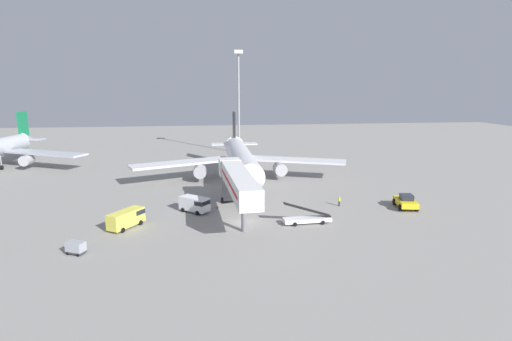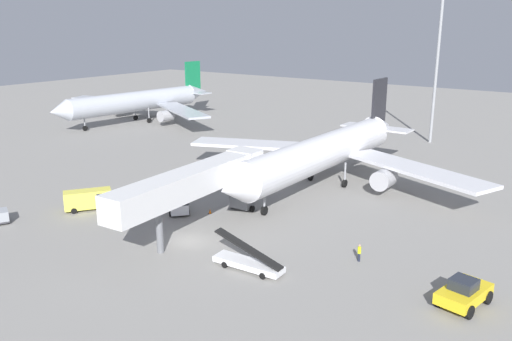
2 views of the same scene
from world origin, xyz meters
TOP-DOWN VIEW (x-y plane):
  - ground_plane at (0.00, 0.00)m, footprint 300.00×300.00m
  - airplane_at_gate at (1.94, 25.66)m, footprint 45.44×44.49m
  - jet_bridge at (-0.84, 2.74)m, footprint 4.46×22.73m
  - pushback_tug at (26.47, 3.20)m, footprint 3.69×5.43m
  - belt_loader_truck at (8.83, -1.74)m, footprint 6.97×2.13m
  - service_van_outer_left at (-16.44, 0.21)m, footprint 4.73×5.64m
  - service_van_far_center at (-7.14, 5.77)m, footprint 4.97×4.62m
  - baggage_cart_outer_right at (-20.74, -8.35)m, footprint 2.41×1.99m
  - ground_crew_worker_foreground at (16.27, 5.80)m, footprint 0.33×0.33m
  - safety_cone_alpha at (-3.64, 7.52)m, footprint 0.38×0.38m
  - airplane_background at (-55.70, 44.37)m, footprint 46.58×42.47m
  - apron_light_mast at (4.95, 61.37)m, footprint 2.40×2.40m

SIDE VIEW (x-z plane):
  - ground_plane at x=0.00m, z-range 0.00..0.00m
  - safety_cone_alpha at x=-3.64m, z-range 0.00..0.57m
  - belt_loader_truck at x=8.83m, z-range -0.86..2.40m
  - baggage_cart_outer_right at x=-20.74m, z-range 0.08..1.57m
  - ground_crew_worker_foreground at x=16.27m, z-range 0.05..1.77m
  - pushback_tug at x=26.47m, z-range -0.07..2.29m
  - service_van_far_center at x=-7.14m, z-range 0.16..2.55m
  - service_van_outer_left at x=-16.44m, z-range 0.16..2.56m
  - airplane_background at x=-55.70m, z-range -1.69..11.02m
  - airplane_at_gate at x=1.94m, z-range -1.85..11.44m
  - jet_bridge at x=-0.84m, z-range 1.91..9.27m
  - apron_light_mast at x=4.95m, z-range 5.28..34.76m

